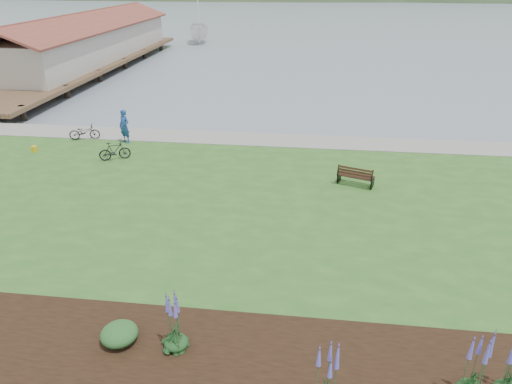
# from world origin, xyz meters

# --- Properties ---
(ground) EXTENTS (600.00, 600.00, 0.00)m
(ground) POSITION_xyz_m (0.00, 0.00, 0.00)
(ground) COLOR slate
(ground) RESTS_ON ground
(lawn) EXTENTS (34.00, 20.00, 0.40)m
(lawn) POSITION_xyz_m (0.00, -2.00, 0.20)
(lawn) COLOR #2B5B20
(lawn) RESTS_ON ground
(shoreline_path) EXTENTS (34.00, 2.20, 0.03)m
(shoreline_path) POSITION_xyz_m (0.00, 6.90, 0.42)
(shoreline_path) COLOR gray
(shoreline_path) RESTS_ON lawn
(garden_bed) EXTENTS (24.00, 4.40, 0.04)m
(garden_bed) POSITION_xyz_m (3.00, -9.80, 0.42)
(garden_bed) COLOR black
(garden_bed) RESTS_ON lawn
(pier_pavilion) EXTENTS (8.00, 36.00, 5.40)m
(pier_pavilion) POSITION_xyz_m (-20.00, 27.52, 2.64)
(pier_pavilion) COLOR #4C3826
(pier_pavilion) RESTS_ON ground
(park_bench) EXTENTS (1.67, 1.10, 0.96)m
(park_bench) POSITION_xyz_m (4.64, 1.32, 0.88)
(park_bench) COLOR black
(park_bench) RESTS_ON lawn
(person) EXTENTS (0.95, 0.83, 2.18)m
(person) POSITION_xyz_m (-7.59, 5.55, 1.49)
(person) COLOR navy
(person) RESTS_ON lawn
(bicycle_a) EXTENTS (1.00, 1.77, 0.88)m
(bicycle_a) POSITION_xyz_m (-10.08, 5.76, 0.84)
(bicycle_a) COLOR black
(bicycle_a) RESTS_ON lawn
(bicycle_b) EXTENTS (1.09, 1.59, 0.93)m
(bicycle_b) POSITION_xyz_m (-7.16, 3.01, 0.87)
(bicycle_b) COLOR black
(bicycle_b) RESTS_ON lawn
(sailboat) EXTENTS (13.59, 13.74, 29.64)m
(sailboat) POSITION_xyz_m (-13.14, 46.81, 0.00)
(sailboat) COLOR silver
(sailboat) RESTS_ON ground
(pannier) EXTENTS (0.24, 0.32, 0.32)m
(pannier) POSITION_xyz_m (-11.86, 3.56, 0.56)
(pannier) COLOR gold
(pannier) RESTS_ON lawn
(echium_0) EXTENTS (0.62, 0.62, 1.99)m
(echium_0) POSITION_xyz_m (3.14, -10.40, 1.24)
(echium_0) COLOR #143918
(echium_0) RESTS_ON garden_bed
(echium_1) EXTENTS (0.62, 0.62, 2.10)m
(echium_1) POSITION_xyz_m (6.38, -9.73, 1.29)
(echium_1) COLOR #143918
(echium_1) RESTS_ON garden_bed
(echium_4) EXTENTS (0.62, 0.62, 2.01)m
(echium_4) POSITION_xyz_m (-0.56, -9.11, 1.29)
(echium_4) COLOR #143918
(echium_4) RESTS_ON garden_bed
(shrub_0) EXTENTS (0.96, 0.96, 0.48)m
(shrub_0) POSITION_xyz_m (-2.06, -9.08, 0.68)
(shrub_0) COLOR #1E4C21
(shrub_0) RESTS_ON garden_bed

